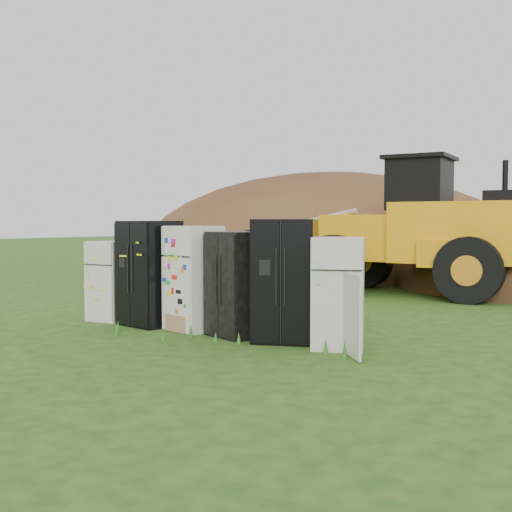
% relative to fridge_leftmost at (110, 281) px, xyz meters
% --- Properties ---
extents(ground, '(120.00, 120.00, 0.00)m').
position_rel_fridge_leftmost_xyz_m(ground, '(2.54, 0.04, -0.77)').
color(ground, '#1C4612').
rests_on(ground, ground).
extents(fridge_leftmost, '(0.76, 0.74, 1.54)m').
position_rel_fridge_leftmost_xyz_m(fridge_leftmost, '(0.00, 0.00, 0.00)').
color(fridge_leftmost, beige).
rests_on(fridge_leftmost, ground).
extents(fridge_black_side, '(1.12, 0.95, 1.94)m').
position_rel_fridge_leftmost_xyz_m(fridge_black_side, '(1.00, 0.05, 0.20)').
color(fridge_black_side, black).
rests_on(fridge_black_side, ground).
extents(fridge_sticker, '(0.97, 0.92, 1.85)m').
position_rel_fridge_leftmost_xyz_m(fridge_sticker, '(2.03, 0.08, 0.15)').
color(fridge_sticker, silver).
rests_on(fridge_sticker, ground).
extents(fridge_dark_mid, '(1.07, 0.95, 1.75)m').
position_rel_fridge_leftmost_xyz_m(fridge_dark_mid, '(3.03, 0.01, 0.10)').
color(fridge_dark_mid, black).
rests_on(fridge_dark_mid, ground).
extents(fridge_black_right, '(1.22, 1.13, 1.96)m').
position_rel_fridge_leftmost_xyz_m(fridge_black_right, '(3.93, 0.06, 0.21)').
color(fridge_black_right, black).
rests_on(fridge_black_right, ground).
extents(fridge_open_door, '(0.98, 0.95, 1.69)m').
position_rel_fridge_leftmost_xyz_m(fridge_open_door, '(4.89, 0.03, 0.07)').
color(fridge_open_door, beige).
rests_on(fridge_open_door, ground).
extents(wheel_loader, '(7.72, 3.61, 3.63)m').
position_rel_fridge_leftmost_xyz_m(wheel_loader, '(2.48, 7.62, 1.04)').
color(wheel_loader, orange).
rests_on(wheel_loader, ground).
extents(dirt_mound_left, '(16.99, 12.74, 7.82)m').
position_rel_fridge_leftmost_xyz_m(dirt_mound_left, '(-2.94, 14.30, -0.77)').
color(dirt_mound_left, '#472816').
rests_on(dirt_mound_left, ground).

